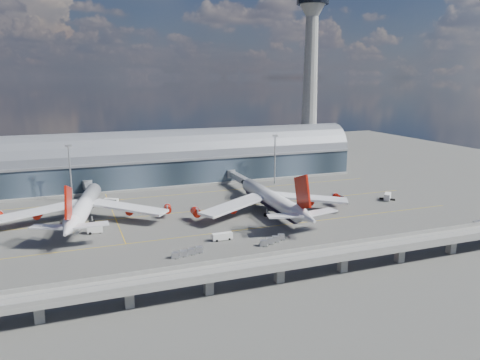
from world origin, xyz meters
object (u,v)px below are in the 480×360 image
object	(u,v)px
floodlight_mast_left	(70,171)
floodlight_mast_right	(275,158)
airliner_right	(273,200)
service_truck_5	(111,202)
cargo_train_0	(187,253)
airliner_left	(83,207)
service_truck_3	(387,197)
service_truck_1	(95,229)
service_truck_4	(221,210)
control_tower	(310,82)
service_truck_2	(222,236)
cargo_train_1	(273,240)

from	to	relation	value
floodlight_mast_left	floodlight_mast_right	bearing A→B (deg)	0.00
floodlight_mast_left	airliner_right	bearing A→B (deg)	-33.68
service_truck_5	cargo_train_0	size ratio (longest dim) A/B	0.58
airliner_left	service_truck_3	xyz separation A→B (m)	(130.21, -13.34, -4.48)
service_truck_1	service_truck_4	world-z (taller)	service_truck_1
airliner_right	control_tower	bearing A→B (deg)	53.81
service_truck_4	cargo_train_0	xyz separation A→B (m)	(-24.65, -40.55, -0.42)
service_truck_2	service_truck_1	bearing A→B (deg)	60.74
airliner_left	service_truck_2	bearing A→B (deg)	-29.34
cargo_train_0	service_truck_5	bearing A→B (deg)	26.52
service_truck_2	airliner_left	bearing A→B (deg)	49.84
service_truck_1	service_truck_4	xyz separation A→B (m)	(50.01, 7.91, -0.19)
service_truck_5	service_truck_1	bearing A→B (deg)	-163.47
airliner_left	cargo_train_1	xyz separation A→B (m)	(57.91, -46.00, -5.08)
airliner_right	service_truck_4	size ratio (longest dim) A/B	14.38
service_truck_4	floodlight_mast_left	bearing A→B (deg)	139.55
service_truck_4	cargo_train_0	world-z (taller)	service_truck_4
service_truck_2	floodlight_mast_right	bearing A→B (deg)	-35.52
floodlight_mast_left	airliner_right	size ratio (longest dim) A/B	0.37
cargo_train_0	airliner_left	bearing A→B (deg)	44.63
airliner_left	service_truck_5	size ratio (longest dim) A/B	10.73
floodlight_mast_right	service_truck_4	distance (m)	61.74
floodlight_mast_left	airliner_left	xyz separation A→B (m)	(3.27, -35.52, -7.56)
floodlight_mast_left	cargo_train_0	xyz separation A→B (m)	(31.59, -82.34, -12.68)
airliner_left	airliner_right	distance (m)	73.75
control_tower	cargo_train_1	size ratio (longest dim) A/B	9.18
floodlight_mast_left	service_truck_5	xyz separation A→B (m)	(15.56, -13.25, -12.12)
service_truck_4	service_truck_5	bearing A→B (deg)	141.11
airliner_right	service_truck_4	xyz separation A→B (m)	(-19.28, 8.53, -4.36)
floodlight_mast_left	service_truck_4	bearing A→B (deg)	-36.62
service_truck_3	service_truck_5	xyz separation A→B (m)	(-117.92, 35.61, -0.08)
floodlight_mast_right	airliner_left	distance (m)	103.32
airliner_right	service_truck_5	xyz separation A→B (m)	(-59.96, 37.08, -4.22)
airliner_left	floodlight_mast_right	bearing A→B (deg)	31.83
service_truck_3	service_truck_5	bearing A→B (deg)	-152.49
control_tower	service_truck_3	bearing A→B (deg)	-91.13
floodlight_mast_left	cargo_train_0	bearing A→B (deg)	-69.01
service_truck_1	control_tower	bearing A→B (deg)	-56.35
floodlight_mast_right	cargo_train_1	bearing A→B (deg)	-115.46
floodlight_mast_right	service_truck_2	distance (m)	91.40
floodlight_mast_left	service_truck_2	bearing A→B (deg)	-57.59
service_truck_1	service_truck_3	world-z (taller)	service_truck_3
airliner_left	service_truck_5	distance (m)	25.84
service_truck_1	cargo_train_0	xyz separation A→B (m)	(25.35, -32.64, -0.61)
airliner_right	cargo_train_1	world-z (taller)	airliner_right
service_truck_1	service_truck_2	world-z (taller)	service_truck_1
airliner_right	cargo_train_1	xyz separation A→B (m)	(-14.33, -31.19, -4.74)
service_truck_2	service_truck_5	world-z (taller)	service_truck_5
cargo_train_1	cargo_train_0	bearing A→B (deg)	114.90
floodlight_mast_left	cargo_train_1	xyz separation A→B (m)	(61.19, -81.52, -12.64)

